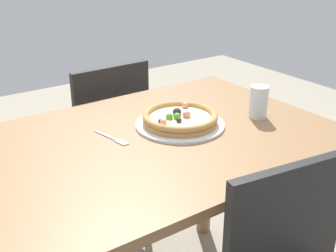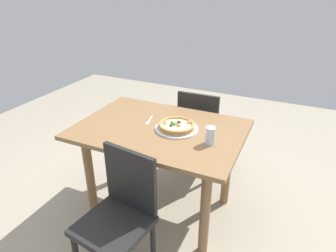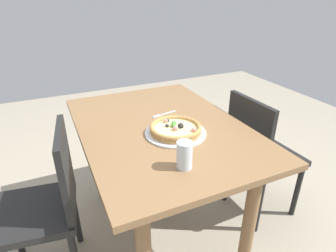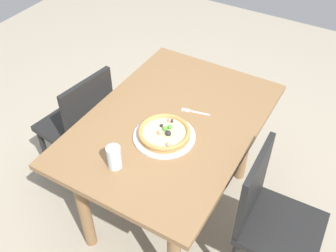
{
  "view_description": "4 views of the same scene",
  "coord_description": "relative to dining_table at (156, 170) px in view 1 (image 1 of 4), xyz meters",
  "views": [
    {
      "loc": [
        0.75,
        1.15,
        1.4
      ],
      "look_at": [
        -0.06,
        -0.01,
        0.79
      ],
      "focal_mm": 46.95,
      "sensor_mm": 36.0,
      "label": 1
    },
    {
      "loc": [
        -0.9,
        1.8,
        1.78
      ],
      "look_at": [
        -0.06,
        -0.01,
        0.79
      ],
      "focal_mm": 31.81,
      "sensor_mm": 36.0,
      "label": 2
    },
    {
      "loc": [
        -1.3,
        0.55,
        1.46
      ],
      "look_at": [
        -0.06,
        -0.01,
        0.79
      ],
      "focal_mm": 30.03,
      "sensor_mm": 36.0,
      "label": 3
    },
    {
      "loc": [
        -1.38,
        -0.78,
        2.18
      ],
      "look_at": [
        -0.06,
        -0.01,
        0.79
      ],
      "focal_mm": 41.88,
      "sensor_mm": 36.0,
      "label": 4
    }
  ],
  "objects": [
    {
      "name": "plate",
      "position": [
        -0.13,
        -0.03,
        0.13
      ],
      "size": [
        0.32,
        0.32,
        0.01
      ],
      "primitive_type": "cylinder",
      "color": "silver",
      "rests_on": "dining_table"
    },
    {
      "name": "drinking_glass",
      "position": [
        -0.42,
        0.07,
        0.19
      ],
      "size": [
        0.07,
        0.07,
        0.12
      ],
      "primitive_type": "cylinder",
      "color": "silver",
      "rests_on": "dining_table"
    },
    {
      "name": "chair_near",
      "position": [
        -0.11,
        -0.65,
        -0.16
      ],
      "size": [
        0.41,
        0.41,
        0.88
      ],
      "rotation": [
        0.0,
        0.0,
        3.17
      ],
      "color": "black",
      "rests_on": "ground"
    },
    {
      "name": "fork",
      "position": [
        0.13,
        -0.07,
        0.13
      ],
      "size": [
        0.05,
        0.16,
        0.0
      ],
      "rotation": [
        0.0,
        0.0,
        1.78
      ],
      "color": "silver",
      "rests_on": "dining_table"
    },
    {
      "name": "dining_table",
      "position": [
        0.0,
        0.0,
        0.0
      ],
      "size": [
        1.25,
        0.88,
        0.77
      ],
      "color": "olive",
      "rests_on": "ground"
    },
    {
      "name": "pizza",
      "position": [
        -0.13,
        -0.03,
        0.16
      ],
      "size": [
        0.27,
        0.27,
        0.05
      ],
      "color": "#B78447",
      "rests_on": "plate"
    }
  ]
}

